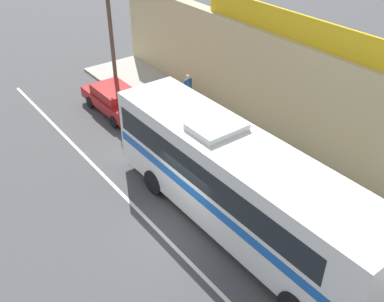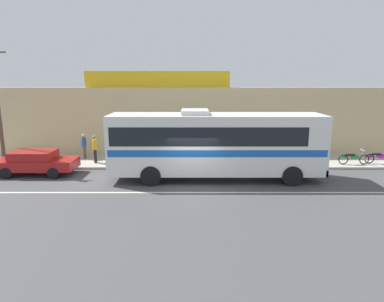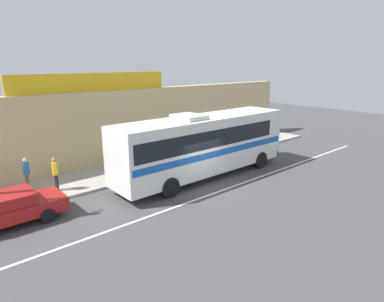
{
  "view_description": "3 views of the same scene",
  "coord_description": "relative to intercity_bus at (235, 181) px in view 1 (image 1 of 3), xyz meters",
  "views": [
    {
      "loc": [
        9.65,
        -6.79,
        11.04
      ],
      "look_at": [
        -1.28,
        1.5,
        1.95
      ],
      "focal_mm": 41.19,
      "sensor_mm": 36.0,
      "label": 1
    },
    {
      "loc": [
        -0.02,
        -16.08,
        5.33
      ],
      "look_at": [
        -0.11,
        2.41,
        1.36
      ],
      "focal_mm": 31.23,
      "sensor_mm": 36.0,
      "label": 2
    },
    {
      "loc": [
        -11.36,
        -11.95,
        6.53
      ],
      "look_at": [
        0.86,
        2.05,
        1.5
      ],
      "focal_mm": 30.81,
      "sensor_mm": 36.0,
      "label": 3
    }
  ],
  "objects": [
    {
      "name": "storefront_facade",
      "position": [
        -1.17,
        5.89,
        0.33
      ],
      "size": [
        30.0,
        0.7,
        4.8
      ],
      "primitive_type": "cube",
      "color": "tan",
      "rests_on": "ground_plane"
    },
    {
      "name": "sidewalk_slab",
      "position": [
        -1.17,
        3.74,
        -2.0
      ],
      "size": [
        30.0,
        3.6,
        0.14
      ],
      "primitive_type": "cube",
      "color": "#A8A399",
      "rests_on": "ground_plane"
    },
    {
      "name": "utility_pole",
      "position": [
        -12.7,
        2.33,
        1.87
      ],
      "size": [
        1.6,
        0.22,
        7.33
      ],
      "color": "brown",
      "rests_on": "sidewalk_slab"
    },
    {
      "name": "parked_car",
      "position": [
        -10.13,
        0.9,
        -1.33
      ],
      "size": [
        4.48,
        1.88,
        1.37
      ],
      "color": "maroon",
      "rests_on": "ground_plane"
    },
    {
      "name": "storefront_billboard",
      "position": [
        -3.59,
        5.89,
        3.28
      ],
      "size": [
        9.98,
        0.12,
        1.1
      ],
      "primitive_type": "cube",
      "color": "gold",
      "rests_on": "storefront_facade"
    },
    {
      "name": "ground_plane",
      "position": [
        -1.17,
        -1.46,
        -2.07
      ],
      "size": [
        70.0,
        70.0,
        0.0
      ],
      "primitive_type": "plane",
      "color": "#444447"
    },
    {
      "name": "intercity_bus",
      "position": [
        0.0,
        0.0,
        0.0
      ],
      "size": [
        11.3,
        2.63,
        3.78
      ],
      "color": "silver",
      "rests_on": "ground_plane"
    },
    {
      "name": "pedestrian_near_shop",
      "position": [
        -8.4,
        4.28,
        -0.96
      ],
      "size": [
        0.3,
        0.48,
        1.66
      ],
      "color": "brown",
      "rests_on": "sidewalk_slab"
    },
    {
      "name": "road_center_stripe",
      "position": [
        -1.17,
        -2.26,
        -2.06
      ],
      "size": [
        30.0,
        0.14,
        0.01
      ],
      "primitive_type": "cube",
      "color": "silver",
      "rests_on": "ground_plane"
    },
    {
      "name": "pedestrian_far_left",
      "position": [
        -7.34,
        3.09,
        -0.9
      ],
      "size": [
        0.3,
        0.48,
        1.76
      ],
      "color": "black",
      "rests_on": "sidewalk_slab"
    }
  ]
}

